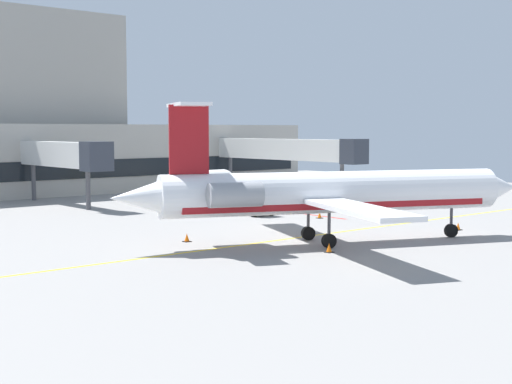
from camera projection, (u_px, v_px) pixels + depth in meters
ground at (295, 245)px, 46.69m from camera, size 120.00×120.00×0.11m
terminal_building at (21, 128)px, 82.40m from camera, size 71.14×12.58×20.94m
jet_bridge_west at (65, 155)px, 69.63m from camera, size 2.40×16.00×6.23m
jet_bridge_east at (290, 150)px, 83.69m from camera, size 2.40×23.22×6.32m
regional_jet at (327, 193)px, 46.57m from camera, size 26.70×22.08×8.86m
baggage_tug at (197, 191)px, 74.72m from camera, size 3.37×2.20×2.16m
pushback_tractor at (281, 197)px, 68.24m from camera, size 2.95×3.87×2.14m
belt_loader at (255, 205)px, 62.21m from camera, size 2.43×4.29×1.83m
fuel_tank at (203, 182)px, 80.42m from camera, size 8.38×2.75×2.82m
safety_cone_alpha at (458, 227)px, 53.10m from camera, size 0.47×0.47×0.55m
safety_cone_bravo at (320, 215)px, 60.15m from camera, size 0.47×0.47×0.55m
safety_cone_charlie at (187, 238)px, 47.56m from camera, size 0.47×0.47×0.55m
safety_cone_delta at (329, 248)px, 43.42m from camera, size 0.47×0.47×0.55m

